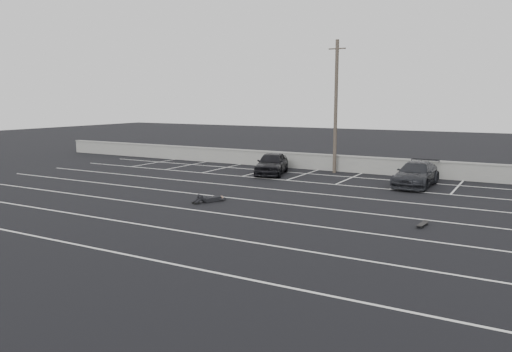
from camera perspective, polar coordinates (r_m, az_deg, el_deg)
The scene contains 8 objects.
ground at distance 20.30m, azimuth -2.56°, elevation -4.51°, with size 120.00×120.00×0.00m, color black.
seawall at distance 32.76m, azimuth 10.46°, elevation 1.42°, with size 50.00×0.45×1.06m.
stall_lines at distance 24.11m, azimuth 2.81°, elevation -2.37°, with size 36.00×20.05×0.01m.
car_left at distance 31.19m, azimuth 1.81°, elevation 1.47°, with size 1.64×4.09×1.39m, color black.
car_right at distance 28.27m, azimuth 17.82°, elevation 0.21°, with size 1.83×4.51×1.31m, color black.
utility_pole at distance 31.96m, azimuth 9.11°, elevation 7.84°, with size 1.11×0.22×8.29m.
person at distance 23.06m, azimuth -4.85°, elevation -2.39°, with size 1.55×2.23×0.42m, color black, non-canonical shape.
skateboard at distance 19.55m, azimuth 18.49°, elevation -5.25°, with size 0.30×0.84×0.10m.
Camera 1 is at (10.45, -16.77, 4.67)m, focal length 35.00 mm.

